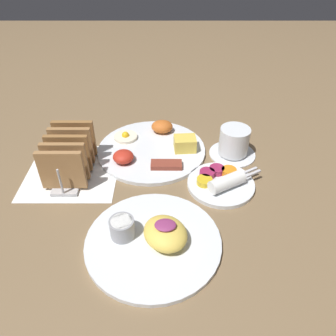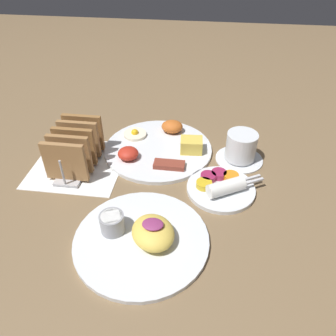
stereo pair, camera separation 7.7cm
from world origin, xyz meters
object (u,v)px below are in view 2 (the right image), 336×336
(plate_foreground, at_px, (142,236))
(toast_rack, at_px, (75,148))
(plate_breakfast, at_px, (159,147))
(coffee_cup, at_px, (241,148))
(plate_condiments, at_px, (221,186))

(plate_foreground, xyz_separation_m, toast_rack, (-0.21, 0.22, 0.04))
(plate_breakfast, bearing_deg, coffee_cup, -4.56)
(toast_rack, height_order, coffee_cup, toast_rack)
(plate_foreground, height_order, coffee_cup, coffee_cup)
(toast_rack, bearing_deg, plate_condiments, -8.06)
(plate_condiments, bearing_deg, plate_breakfast, 139.26)
(plate_condiments, height_order, coffee_cup, coffee_cup)
(plate_breakfast, relative_size, coffee_cup, 2.37)
(plate_breakfast, xyz_separation_m, plate_condiments, (0.16, -0.14, 0.00))
(plate_foreground, bearing_deg, toast_rack, 133.30)
(plate_breakfast, distance_m, coffee_cup, 0.21)
(plate_breakfast, distance_m, plate_condiments, 0.22)
(toast_rack, xyz_separation_m, coffee_cup, (0.40, 0.07, -0.02))
(plate_condiments, xyz_separation_m, plate_foreground, (-0.15, -0.17, 0.00))
(plate_foreground, bearing_deg, plate_condiments, 48.13)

